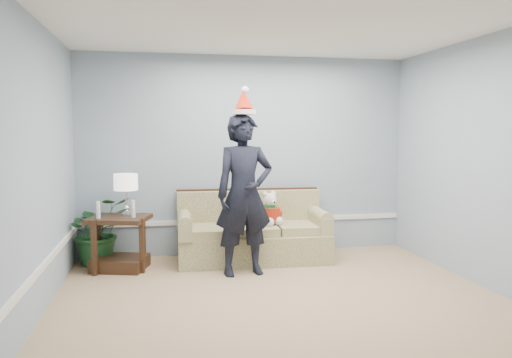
{
  "coord_description": "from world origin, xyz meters",
  "views": [
    {
      "loc": [
        -1.17,
        -4.24,
        1.68
      ],
      "look_at": [
        -0.05,
        1.55,
        1.12
      ],
      "focal_mm": 35.0,
      "sensor_mm": 36.0,
      "label": 1
    }
  ],
  "objects_px": {
    "table_lamp": "(126,184)",
    "houseplant": "(98,231)",
    "sofa": "(252,235)",
    "man": "(244,195)",
    "side_table": "(120,249)",
    "teddy_bear": "(269,212)"
  },
  "relations": [
    {
      "from": "table_lamp",
      "to": "houseplant",
      "type": "height_order",
      "value": "table_lamp"
    },
    {
      "from": "sofa",
      "to": "table_lamp",
      "type": "relative_size",
      "value": 3.82
    },
    {
      "from": "table_lamp",
      "to": "sofa",
      "type": "bearing_deg",
      "value": 3.75
    },
    {
      "from": "sofa",
      "to": "man",
      "type": "height_order",
      "value": "man"
    },
    {
      "from": "sofa",
      "to": "table_lamp",
      "type": "height_order",
      "value": "table_lamp"
    },
    {
      "from": "side_table",
      "to": "table_lamp",
      "type": "bearing_deg",
      "value": 31.1
    },
    {
      "from": "houseplant",
      "to": "teddy_bear",
      "type": "height_order",
      "value": "teddy_bear"
    },
    {
      "from": "side_table",
      "to": "teddy_bear",
      "type": "relative_size",
      "value": 1.83
    },
    {
      "from": "man",
      "to": "houseplant",
      "type": "bearing_deg",
      "value": 147.7
    },
    {
      "from": "man",
      "to": "teddy_bear",
      "type": "height_order",
      "value": "man"
    },
    {
      "from": "teddy_bear",
      "to": "houseplant",
      "type": "bearing_deg",
      "value": 152.84
    },
    {
      "from": "man",
      "to": "teddy_bear",
      "type": "distance_m",
      "value": 0.76
    },
    {
      "from": "houseplant",
      "to": "man",
      "type": "xyz_separation_m",
      "value": [
        1.75,
        -0.79,
        0.51
      ]
    },
    {
      "from": "sofa",
      "to": "man",
      "type": "distance_m",
      "value": 0.92
    },
    {
      "from": "side_table",
      "to": "houseplant",
      "type": "relative_size",
      "value": 0.94
    },
    {
      "from": "man",
      "to": "sofa",
      "type": "bearing_deg",
      "value": 63.18
    },
    {
      "from": "teddy_bear",
      "to": "table_lamp",
      "type": "bearing_deg",
      "value": 159.65
    },
    {
      "from": "sofa",
      "to": "teddy_bear",
      "type": "height_order",
      "value": "teddy_bear"
    },
    {
      "from": "houseplant",
      "to": "table_lamp",
      "type": "bearing_deg",
      "value": -34.27
    },
    {
      "from": "table_lamp",
      "to": "houseplant",
      "type": "relative_size",
      "value": 0.6
    },
    {
      "from": "side_table",
      "to": "table_lamp",
      "type": "xyz_separation_m",
      "value": [
        0.09,
        0.05,
        0.79
      ]
    },
    {
      "from": "table_lamp",
      "to": "man",
      "type": "xyz_separation_m",
      "value": [
        1.37,
        -0.53,
        -0.1
      ]
    }
  ]
}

